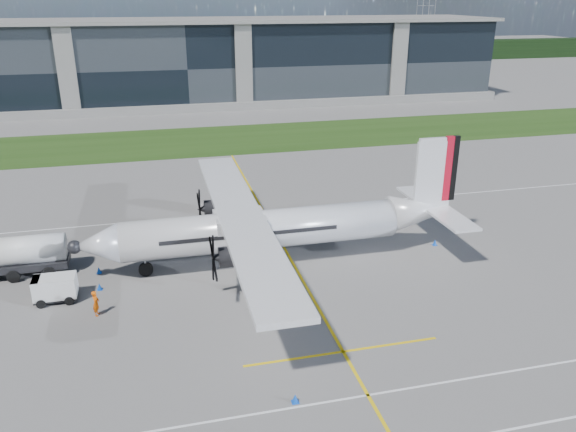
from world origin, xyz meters
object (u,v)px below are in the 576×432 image
(baggage_tug, at_px, (55,289))
(safety_cone_portwing, at_px, (295,398))
(pylon_east, at_px, (426,10))
(ground_crew_person, at_px, (96,301))
(safety_cone_tail, at_px, (435,242))
(safety_cone_nose_port, at_px, (100,287))
(safety_cone_stbdwing, at_px, (221,197))
(turboprop_aircraft, at_px, (276,207))
(fuel_tanker_truck, at_px, (4,258))
(safety_cone_nose_stbd, at_px, (99,270))

(baggage_tug, bearing_deg, safety_cone_portwing, -46.28)
(pylon_east, relative_size, ground_crew_person, 14.82)
(safety_cone_tail, distance_m, safety_cone_nose_port, 27.00)
(safety_cone_portwing, height_order, safety_cone_stbdwing, same)
(ground_crew_person, relative_size, safety_cone_portwing, 4.05)
(turboprop_aircraft, relative_size, fuel_tanker_truck, 3.81)
(fuel_tanker_truck, bearing_deg, ground_crew_person, -46.59)
(safety_cone_portwing, height_order, safety_cone_tail, same)
(baggage_tug, relative_size, safety_cone_nose_port, 6.00)
(baggage_tug, distance_m, safety_cone_portwing, 19.39)
(fuel_tanker_truck, xyz_separation_m, safety_cone_nose_port, (6.89, -3.84, -1.28))
(baggage_tug, height_order, safety_cone_tail, baggage_tug)
(safety_cone_portwing, xyz_separation_m, safety_cone_nose_stbd, (-10.86, 17.62, 0.00))
(pylon_east, height_order, safety_cone_tail, pylon_east)
(safety_cone_portwing, height_order, safety_cone_nose_port, same)
(pylon_east, xyz_separation_m, fuel_tanker_truck, (-103.38, -140.88, -13.47))
(ground_crew_person, bearing_deg, pylon_east, -23.37)
(fuel_tanker_truck, relative_size, safety_cone_stbdwing, 16.35)
(fuel_tanker_truck, relative_size, safety_cone_nose_stbd, 16.35)
(fuel_tanker_truck, bearing_deg, safety_cone_stbdwing, 36.79)
(pylon_east, distance_m, turboprop_aircraft, 166.04)
(ground_crew_person, relative_size, safety_cone_nose_port, 4.05)
(fuel_tanker_truck, bearing_deg, safety_cone_nose_stbd, -9.50)
(fuel_tanker_truck, distance_m, safety_cone_nose_port, 7.99)
(ground_crew_person, bearing_deg, safety_cone_nose_stbd, 12.42)
(safety_cone_stbdwing, height_order, safety_cone_nose_port, same)
(baggage_tug, xyz_separation_m, safety_cone_stbdwing, (13.65, 18.02, -0.65))
(safety_cone_tail, distance_m, safety_cone_stbdwing, 22.53)
(safety_cone_tail, distance_m, safety_cone_nose_stbd, 27.23)
(safety_cone_portwing, distance_m, safety_cone_stbdwing, 32.03)
(fuel_tanker_truck, height_order, baggage_tug, fuel_tanker_truck)
(safety_cone_stbdwing, bearing_deg, safety_cone_tail, -44.46)
(turboprop_aircraft, xyz_separation_m, baggage_tug, (-16.02, -2.31, -3.77))
(safety_cone_nose_stbd, bearing_deg, ground_crew_person, -87.25)
(safety_cone_tail, bearing_deg, safety_cone_nose_port, -177.15)
(baggage_tug, bearing_deg, turboprop_aircraft, 8.20)
(safety_cone_portwing, distance_m, safety_cone_tail, 23.04)
(safety_cone_portwing, bearing_deg, safety_cone_nose_stbd, 121.64)
(safety_cone_portwing, xyz_separation_m, safety_cone_nose_port, (-10.63, 14.90, 0.00))
(turboprop_aircraft, xyz_separation_m, safety_cone_nose_port, (-13.26, -1.42, -4.42))
(turboprop_aircraft, distance_m, fuel_tanker_truck, 20.54)
(baggage_tug, xyz_separation_m, ground_crew_person, (2.84, -2.63, 0.11))
(safety_cone_nose_stbd, distance_m, safety_cone_stbdwing, 18.19)
(pylon_east, relative_size, fuel_tanker_truck, 3.67)
(turboprop_aircraft, height_order, fuel_tanker_truck, turboprop_aircraft)
(fuel_tanker_truck, bearing_deg, safety_cone_portwing, -46.92)
(turboprop_aircraft, xyz_separation_m, safety_cone_portwing, (-2.63, -16.31, -4.42))
(pylon_east, height_order, safety_cone_nose_stbd, pylon_east)
(fuel_tanker_truck, distance_m, safety_cone_portwing, 25.68)
(pylon_east, xyz_separation_m, safety_cone_stbdwing, (-85.61, -127.59, -14.75))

